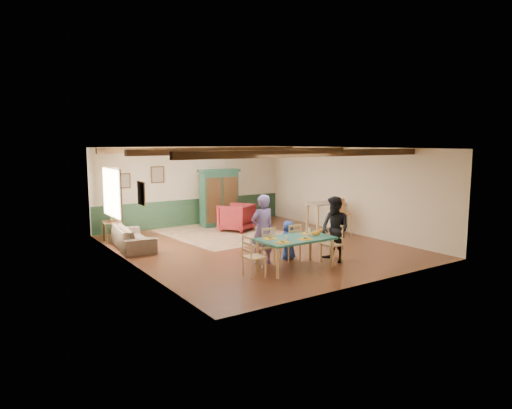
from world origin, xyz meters
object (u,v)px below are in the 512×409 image
bar_stool_right (342,219)px  end_table (112,232)px  dining_chair_far_left (264,246)px  cat (316,232)px  counter_table (325,217)px  sofa (133,237)px  bar_stool_left (344,218)px  dining_table (295,254)px  dining_chair_end_right (332,244)px  person_man (262,230)px  person_child (288,240)px  armoire (219,198)px  dining_chair_end_left (254,256)px  person_woman (335,229)px  dining_chair_far_right (290,242)px  table_lamp (111,212)px  armchair (236,217)px

bar_stool_right → end_table: bearing=147.5°
dining_chair_far_left → bar_stool_right: 4.24m
cat → counter_table: size_ratio=0.30×
sofa → bar_stool_left: bearing=-103.6°
dining_chair_far_left → bar_stool_left: 4.04m
dining_table → dining_chair_far_left: size_ratio=1.89×
dining_chair_end_right → person_man: 1.71m
person_child → armoire: armoire is taller
cat → end_table: cat is taller
dining_table → person_child: 0.87m
person_child → counter_table: 3.66m
dining_table → end_table: bearing=117.2°
end_table → counter_table: counter_table is taller
armoire → bar_stool_right: size_ratio=1.93×
bar_stool_left → bar_stool_right: size_ratio=1.14×
dining_table → person_child: bearing=62.9°
dining_chair_end_left → person_man: size_ratio=0.55×
armoire → person_man: bearing=-103.8°
dining_table → bar_stool_left: bearing=29.8°
sofa → bar_stool_left: size_ratio=1.80×
bar_stool_left → dining_chair_end_left: bearing=-161.6°
person_woman → armoire: 5.66m
person_man → dining_chair_far_left: bearing=90.0°
counter_table → bar_stool_right: bar_stool_right is taller
dining_chair_end_left → dining_chair_far_right: bearing=-65.1°
dining_chair_far_left → end_table: 4.98m
end_table → person_man: bearing=-62.6°
counter_table → dining_chair_end_right: bearing=-129.6°
table_lamp → bar_stool_left: bearing=-27.4°
counter_table → bar_stool_right: bearing=-75.5°
dining_chair_end_left → sofa: (-1.30, 4.04, -0.15)m
dining_chair_end_right → armoire: (0.06, 5.66, 0.52)m
dining_chair_far_right → bar_stool_right: bearing=-154.0°
dining_chair_far_right → person_child: person_child is taller
dining_chair_far_left → person_child: person_child is taller
dining_table → dining_chair_end_right: bearing=-0.5°
cat → sofa: bearing=125.7°
dining_chair_end_right → end_table: (-3.74, 5.14, -0.15)m
dining_table → armchair: size_ratio=1.77×
dining_chair_end_right → sofa: 5.36m
dining_chair_end_right → bar_stool_right: size_ratio=0.90×
dining_table → dining_chair_far_right: size_ratio=1.89×
sofa → dining_chair_end_left: bearing=-156.3°
dining_chair_far_left → person_child: size_ratio=0.95×
dining_chair_far_left → bar_stool_right: size_ratio=0.90×
dining_chair_far_right → armchair: (0.83, 3.90, -0.01)m
dining_chair_far_left → sofa: (-2.02, 3.36, -0.15)m
dining_chair_end_left → end_table: dining_chair_end_left is taller
dining_chair_far_left → armchair: (1.59, 3.90, -0.01)m
dining_chair_far_right → sofa: dining_chair_far_right is taller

